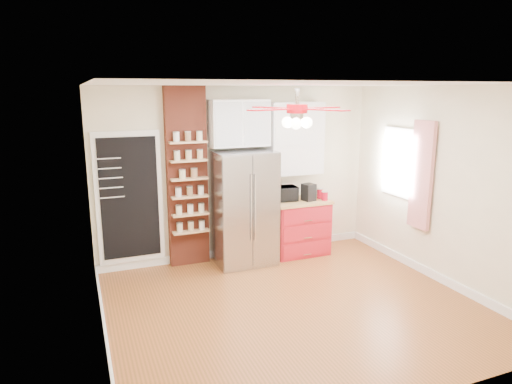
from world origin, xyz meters
name	(u,v)px	position (x,y,z in m)	size (l,w,h in m)	color
floor	(293,306)	(0.00, 0.00, 0.00)	(4.50, 4.50, 0.00)	brown
ceiling	(297,84)	(0.00, 0.00, 2.70)	(4.50, 4.50, 0.00)	white
wall_back	(239,173)	(0.00, 2.00, 1.35)	(4.50, 0.02, 2.70)	beige
wall_front	(409,257)	(0.00, -2.00, 1.35)	(4.50, 0.02, 2.70)	beige
wall_left	(95,221)	(-2.25, 0.00, 1.35)	(0.02, 4.00, 2.70)	beige
wall_right	(443,186)	(2.25, 0.00, 1.35)	(0.02, 4.00, 2.70)	beige
chalkboard	(129,198)	(-1.70, 1.96, 1.10)	(0.95, 0.05, 1.95)	white
brick_pillar	(187,178)	(-0.85, 1.92, 1.35)	(0.60, 0.16, 2.70)	brown
fridge	(244,208)	(-0.05, 1.63, 0.88)	(0.90, 0.70, 1.75)	#AAAAAE
upper_glass_cabinet	(239,123)	(-0.05, 1.82, 2.15)	(0.90, 0.35, 0.70)	white
red_cabinet	(299,227)	(0.92, 1.68, 0.45)	(0.94, 0.64, 0.90)	#B21924
upper_shelf_unit	(296,139)	(0.92, 1.85, 1.88)	(0.90, 0.30, 1.15)	white
window	(400,163)	(2.23, 0.90, 1.55)	(0.04, 0.75, 1.05)	white
curtain	(422,175)	(2.18, 0.35, 1.45)	(0.06, 0.40, 1.55)	red
ceiling_fan	(297,109)	(0.00, 0.00, 2.42)	(1.40, 1.40, 0.44)	silver
toaster_oven	(283,194)	(0.66, 1.73, 1.02)	(0.42, 0.28, 0.23)	black
coffee_maker	(309,192)	(1.04, 1.60, 1.04)	(0.18, 0.19, 0.27)	black
canister_left	(325,196)	(1.29, 1.51, 0.97)	(0.10, 0.10, 0.14)	#A1081D
canister_right	(320,194)	(1.29, 1.67, 0.98)	(0.09, 0.09, 0.15)	#A2091A
pantry_jar_oats	(182,174)	(-0.95, 1.77, 1.44)	(0.09, 0.09, 0.13)	beige
pantry_jar_beans	(194,173)	(-0.77, 1.79, 1.44)	(0.10, 0.10, 0.13)	#98714D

